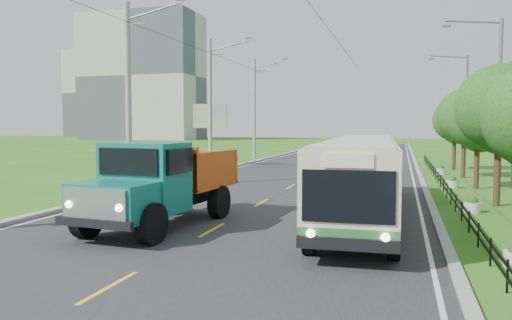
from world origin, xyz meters
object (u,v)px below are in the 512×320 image
at_px(streetlight_far, 464,107).
at_px(planter_far, 441,170).
at_px(bus, 361,171).
at_px(pole_far, 255,109).
at_px(pole_near, 129,94).
at_px(streetlight_mid, 496,97).
at_px(billboard_right, 507,95).
at_px(tree_fourth, 479,122).
at_px(pole_mid, 211,103).
at_px(billboard_left, 210,120).
at_px(dump_truck, 161,179).
at_px(tree_third, 500,112).
at_px(planter_mid, 452,183).
at_px(planter_near, 472,205).
at_px(tree_back, 455,122).
at_px(tree_fifth, 465,119).

height_order(streetlight_far, planter_far, streetlight_far).
xyz_separation_m(streetlight_far, bus, (-6.19, -24.09, -3.19)).
bearing_deg(pole_far, pole_near, -90.00).
height_order(streetlight_mid, streetlight_far, same).
bearing_deg(billboard_right, tree_fourth, -112.64).
xyz_separation_m(pole_mid, streetlight_mid, (18.90, -7.00, -0.19)).
bearing_deg(billboard_left, planter_far, -6.31).
height_order(tree_fourth, dump_truck, tree_fourth).
relative_size(pole_near, streetlight_far, 1.10).
bearing_deg(pole_mid, streetlight_mid, -20.32).
relative_size(planter_far, billboard_left, 0.13).
bearing_deg(tree_third, planter_mid, 102.10).
bearing_deg(streetlight_far, billboard_left, -168.77).
bearing_deg(pole_near, bus, -21.80).
xyz_separation_m(pole_mid, planter_near, (16.86, -15.00, -4.81)).
bearing_deg(planter_near, bus, -153.26).
distance_m(tree_fourth, planter_near, 8.87).
height_order(tree_third, planter_near, tree_third).
height_order(pole_far, bus, pole_far).
distance_m(planter_near, bus, 4.86).
distance_m(tree_third, bus, 7.23).
distance_m(pole_far, planter_mid, 25.85).
relative_size(planter_mid, dump_truck, 0.10).
height_order(streetlight_mid, dump_truck, streetlight_mid).
bearing_deg(tree_back, billboard_left, -173.69).
bearing_deg(bus, tree_back, 74.40).
distance_m(pole_far, planter_far, 20.70).
bearing_deg(tree_fourth, streetlight_far, 86.75).
bearing_deg(tree_third, billboard_left, 140.67).
distance_m(tree_fourth, tree_back, 12.00).
xyz_separation_m(billboard_right, bus, (-7.84, -16.09, -3.63)).
relative_size(tree_third, streetlight_far, 0.66).
distance_m(tree_fifth, billboard_right, 2.87).
bearing_deg(streetlight_mid, planter_mid, -180.00).
bearing_deg(tree_fourth, planter_far, 99.08).
distance_m(tree_third, streetlight_mid, 5.98).
xyz_separation_m(tree_fifth, streetlight_far, (0.79, 7.86, 1.05)).
xyz_separation_m(planter_mid, dump_truck, (-10.48, -13.85, 1.34)).
height_order(pole_near, pole_far, same).
bearing_deg(planter_near, pole_near, 169.91).
bearing_deg(planter_mid, dump_truck, -127.12).
bearing_deg(streetlight_far, pole_near, -134.86).
distance_m(pole_far, planter_near, 32.19).
relative_size(pole_mid, tree_back, 1.82).
bearing_deg(tree_fifth, dump_truck, -120.42).
xyz_separation_m(pole_mid, billboard_left, (-1.24, 3.00, -1.23)).
xyz_separation_m(tree_third, planter_near, (-1.26, -2.14, -3.70)).
xyz_separation_m(pole_near, billboard_left, (-1.24, 15.00, -1.23)).
bearing_deg(tree_back, dump_truck, -114.31).
distance_m(tree_back, bus, 22.96).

